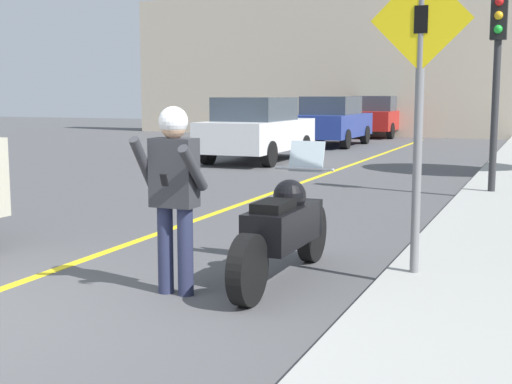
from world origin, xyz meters
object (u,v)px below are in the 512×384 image
object	(u,v)px
crossing_sign	(419,93)
person_biker	(174,181)
traffic_light	(497,53)
parked_car_blue	(332,121)
motorcycle	(284,229)
parked_car_white	(257,129)
parked_car_red	(377,116)

from	to	relation	value
crossing_sign	person_biker	bearing A→B (deg)	-150.68
traffic_light	parked_car_blue	world-z (taller)	traffic_light
person_biker	traffic_light	distance (m)	7.60
crossing_sign	traffic_light	bearing A→B (deg)	87.83
parked_car_blue	person_biker	bearing A→B (deg)	-77.89
motorcycle	parked_car_white	world-z (taller)	parked_car_white
motorcycle	parked_car_white	distance (m)	12.09
motorcycle	parked_car_white	size ratio (longest dim) A/B	0.56
crossing_sign	parked_car_red	xyz separation A→B (m)	(-5.54, 22.77, -0.92)
traffic_light	parked_car_blue	size ratio (longest dim) A/B	0.78
motorcycle	parked_car_white	bearing A→B (deg)	113.53
parked_car_white	parked_car_blue	xyz separation A→B (m)	(0.20, 6.25, 0.00)
parked_car_white	person_biker	bearing A→B (deg)	-71.00
crossing_sign	parked_car_blue	bearing A→B (deg)	108.79
crossing_sign	parked_car_blue	distance (m)	18.04
person_biker	traffic_light	bearing A→B (deg)	73.30
person_biker	parked_car_red	world-z (taller)	parked_car_red
person_biker	traffic_light	xyz separation A→B (m)	(2.15, 7.15, 1.42)
parked_car_red	parked_car_white	bearing A→B (deg)	-92.21
person_biker	parked_car_red	bearing A→B (deg)	98.65
crossing_sign	parked_car_blue	size ratio (longest dim) A/B	0.65
motorcycle	crossing_sign	bearing A→B (deg)	12.76
parked_car_blue	parked_car_red	xyz separation A→B (m)	(0.26, 5.71, 0.00)
crossing_sign	parked_car_white	world-z (taller)	crossing_sign
crossing_sign	parked_car_blue	xyz separation A→B (m)	(-5.80, 17.06, -0.92)
traffic_light	motorcycle	bearing A→B (deg)	-102.56
parked_car_blue	parked_car_red	distance (m)	5.72
traffic_light	parked_car_white	world-z (taller)	traffic_light
person_biker	traffic_light	world-z (taller)	traffic_light
traffic_light	crossing_sign	bearing A→B (deg)	-92.17
person_biker	traffic_light	size ratio (longest dim) A/B	0.51
person_biker	parked_car_red	size ratio (longest dim) A/B	0.40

